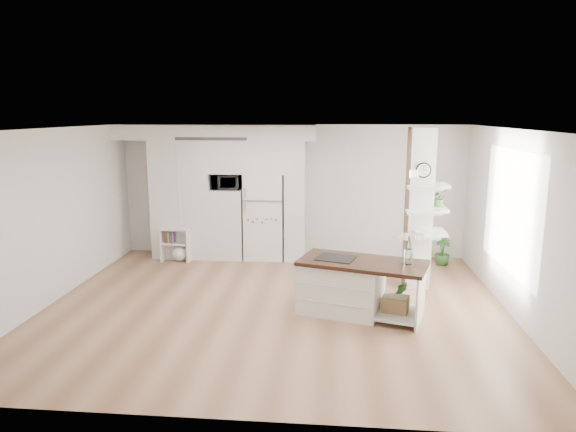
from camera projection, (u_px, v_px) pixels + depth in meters
name	position (u px, v px, depth m)	size (l,w,h in m)	color
floor	(275.00, 306.00, 7.90)	(7.00, 6.00, 0.01)	#A97E5B
room	(275.00, 187.00, 7.53)	(7.04, 6.04, 2.72)	white
cabinet_wall	(219.00, 185.00, 10.34)	(4.00, 0.71, 2.70)	white
refrigerator	(265.00, 216.00, 10.39)	(0.78, 0.69, 1.75)	white
column	(425.00, 209.00, 8.52)	(0.69, 0.90, 2.70)	silver
window	(511.00, 211.00, 7.58)	(2.40, 2.40, 0.00)	white
pendant_light	(392.00, 169.00, 7.47)	(0.12, 0.12, 0.10)	white
kitchen_island	(349.00, 285.00, 7.59)	(1.98, 1.35, 1.38)	white
bookshelf	(177.00, 247.00, 10.27)	(0.58, 0.35, 0.68)	white
floor_plant_a	(398.00, 298.00, 7.51)	(0.29, 0.23, 0.53)	#346B2A
floor_plant_b	(442.00, 252.00, 10.02)	(0.29, 0.29, 0.52)	#346B2A
microwave	(227.00, 182.00, 10.27)	(0.54, 0.37, 0.30)	#2D2D2D
shelf_plant	(439.00, 198.00, 8.63)	(0.27, 0.23, 0.30)	#346B2A
decor_bowl	(421.00, 233.00, 8.37)	(0.22, 0.22, 0.05)	white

